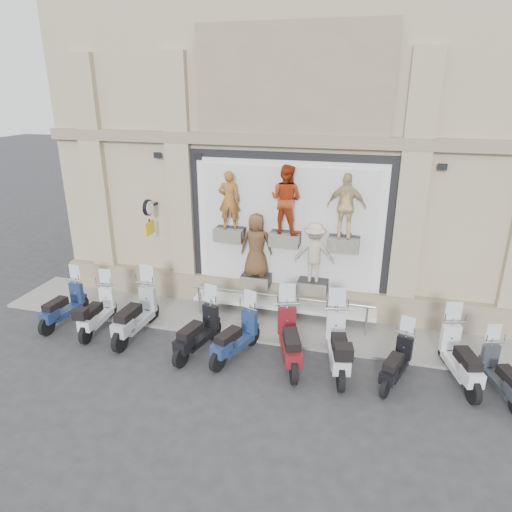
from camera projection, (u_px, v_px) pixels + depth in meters
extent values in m
plane|color=#2E2E31|center=(260.00, 367.00, 10.62)|extent=(90.00, 90.00, 0.00)
cube|color=gray|center=(280.00, 323.00, 12.51)|extent=(16.00, 2.20, 0.08)
cube|color=black|center=(288.00, 232.00, 12.46)|extent=(5.60, 0.10, 4.30)
cube|color=white|center=(287.00, 233.00, 12.41)|extent=(5.10, 0.06, 3.90)
cube|color=white|center=(287.00, 233.00, 12.37)|extent=(4.70, 0.04, 3.60)
cube|color=white|center=(283.00, 304.00, 12.78)|extent=(5.10, 0.75, 0.10)
cube|color=#28282B|center=(230.00, 234.00, 12.53)|extent=(0.80, 0.50, 0.35)
imported|color=#B16729|center=(229.00, 200.00, 12.20)|extent=(0.63, 0.48, 1.57)
cube|color=#28282B|center=(285.00, 239.00, 12.15)|extent=(0.80, 0.50, 0.35)
imported|color=#973012|center=(286.00, 199.00, 11.78)|extent=(1.03, 0.90, 1.80)
cube|color=#28282B|center=(344.00, 244.00, 11.77)|extent=(0.80, 0.50, 0.35)
imported|color=#DEC081|center=(346.00, 206.00, 11.42)|extent=(0.99, 0.45, 1.65)
cube|color=#28282B|center=(256.00, 280.00, 12.80)|extent=(0.80, 0.50, 0.35)
imported|color=brown|center=(256.00, 245.00, 12.43)|extent=(0.94, 0.69, 1.75)
cube|color=#28282B|center=(313.00, 286.00, 12.41)|extent=(0.80, 0.50, 0.35)
imported|color=beige|center=(314.00, 252.00, 12.06)|extent=(1.09, 0.67, 1.63)
cube|color=black|center=(153.00, 205.00, 13.01)|extent=(0.06, 0.56, 0.06)
cylinder|color=black|center=(148.00, 208.00, 12.76)|extent=(0.10, 0.46, 0.46)
cube|color=yellow|center=(150.00, 228.00, 12.97)|extent=(0.04, 0.50, 0.38)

